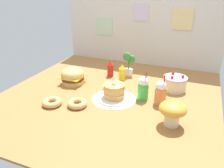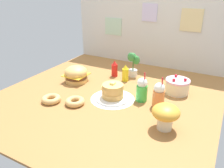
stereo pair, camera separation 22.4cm
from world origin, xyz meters
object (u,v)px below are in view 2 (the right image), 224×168
at_px(orange_float_cup, 159,95).
at_px(cream_soda_cup, 142,90).
at_px(mushroom_stool, 166,114).
at_px(pancake_stack, 113,92).
at_px(layer_cake, 177,86).
at_px(burger, 76,74).
at_px(ketchup_bottle, 115,69).
at_px(potted_plant, 133,63).
at_px(donut_chocolate, 75,101).
at_px(donut_pink_glaze, 51,99).
at_px(mustard_bottle, 125,73).

bearing_deg(orange_float_cup, cream_soda_cup, 168.81).
bearing_deg(mushroom_stool, pancake_stack, 157.73).
distance_m(layer_cake, orange_float_cup, 0.37).
height_order(burger, cream_soda_cup, cream_soda_cup).
bearing_deg(ketchup_bottle, pancake_stack, -63.97).
xyz_separation_m(ketchup_bottle, orange_float_cup, (0.69, -0.46, 0.02)).
distance_m(pancake_stack, orange_float_cup, 0.44).
distance_m(pancake_stack, cream_soda_cup, 0.28).
bearing_deg(potted_plant, cream_soda_cup, -58.93).
height_order(burger, mushroom_stool, mushroom_stool).
bearing_deg(donut_chocolate, layer_cake, 41.76).
distance_m(orange_float_cup, donut_pink_glaze, 1.00).
xyz_separation_m(pancake_stack, ketchup_bottle, (-0.26, 0.53, 0.02)).
distance_m(burger, donut_pink_glaze, 0.51).
relative_size(pancake_stack, cream_soda_cup, 1.13).
height_order(ketchup_bottle, cream_soda_cup, cream_soda_cup).
xyz_separation_m(cream_soda_cup, potted_plant, (-0.32, 0.53, 0.04)).
distance_m(layer_cake, donut_chocolate, 1.03).
xyz_separation_m(ketchup_bottle, cream_soda_cup, (0.51, -0.42, 0.02)).
distance_m(ketchup_bottle, orange_float_cup, 0.83).
height_order(pancake_stack, donut_chocolate, pancake_stack).
distance_m(ketchup_bottle, donut_chocolate, 0.79).
height_order(donut_pink_glaze, mushroom_stool, mushroom_stool).
distance_m(donut_chocolate, potted_plant, 0.92).
bearing_deg(donut_chocolate, ketchup_bottle, 90.12).
xyz_separation_m(orange_float_cup, donut_pink_glaze, (-0.91, -0.40, -0.08)).
distance_m(mustard_bottle, potted_plant, 0.19).
distance_m(donut_pink_glaze, mushroom_stool, 1.07).
relative_size(donut_pink_glaze, potted_plant, 0.61).
bearing_deg(pancake_stack, mushroom_stool, -22.27).
bearing_deg(cream_soda_cup, ketchup_bottle, 140.43).
bearing_deg(potted_plant, donut_pink_glaze, -113.37).
bearing_deg(ketchup_bottle, orange_float_cup, -33.73).
height_order(pancake_stack, orange_float_cup, orange_float_cup).
bearing_deg(potted_plant, mustard_bottle, -95.96).
height_order(ketchup_bottle, orange_float_cup, orange_float_cup).
bearing_deg(orange_float_cup, burger, 173.80).
bearing_deg(ketchup_bottle, mustard_bottle, -20.95).
relative_size(layer_cake, donut_chocolate, 1.34).
bearing_deg(orange_float_cup, donut_pink_glaze, -156.55).
height_order(cream_soda_cup, donut_chocolate, cream_soda_cup).
height_order(burger, donut_pink_glaze, burger).
relative_size(pancake_stack, layer_cake, 1.36).
relative_size(burger, potted_plant, 0.87).
bearing_deg(layer_cake, orange_float_cup, -103.00).
bearing_deg(potted_plant, orange_float_cup, -48.93).
height_order(mustard_bottle, orange_float_cup, orange_float_cup).
bearing_deg(pancake_stack, burger, 162.57).
distance_m(cream_soda_cup, potted_plant, 0.62).
bearing_deg(donut_pink_glaze, pancake_stack, 34.13).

